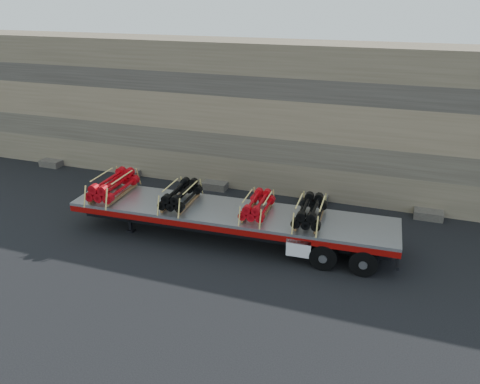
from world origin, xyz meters
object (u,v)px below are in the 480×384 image
object	(u,v)px
trailer	(230,225)
bundle_midrear	(257,206)
bundle_front	(113,186)
bundle_midfront	(181,195)
bundle_rear	(310,212)

from	to	relation	value
trailer	bundle_midrear	xyz separation A→B (m)	(1.11, 0.05, 0.98)
trailer	bundle_front	world-z (taller)	bundle_front
bundle_front	bundle_midrear	world-z (taller)	bundle_front
trailer	bundle_midfront	distance (m)	2.27
bundle_front	bundle_rear	size ratio (longest dim) A/B	1.14
bundle_midrear	bundle_rear	size ratio (longest dim) A/B	0.93
bundle_rear	bundle_front	bearing A→B (deg)	180.00
bundle_rear	bundle_midfront	bearing A→B (deg)	-180.00
bundle_front	bundle_rear	bearing A→B (deg)	-0.00
bundle_midfront	bundle_rear	xyz separation A→B (m)	(5.14, 0.22, -0.00)
bundle_midfront	bundle_rear	bearing A→B (deg)	0.00
trailer	bundle_rear	world-z (taller)	bundle_rear
bundle_front	bundle_midrear	distance (m)	6.18
bundle_front	bundle_midrear	size ratio (longest dim) A/B	1.22
bundle_midrear	bundle_front	bearing A→B (deg)	180.00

